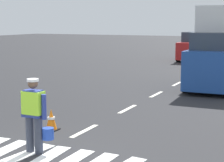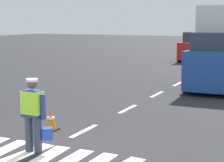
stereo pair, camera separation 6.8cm
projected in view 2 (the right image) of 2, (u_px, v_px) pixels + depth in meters
name	position (u px, v px, depth m)	size (l,w,h in m)	color
ground_plane	(217.00, 65.00, 27.32)	(96.00, 96.00, 0.00)	#28282B
crosswalk_stripes	(31.00, 158.00, 8.80)	(4.60, 1.93, 0.01)	white
road_worker	(34.00, 112.00, 9.01)	(0.77, 0.37, 1.67)	#383D4C
traffic_cone_near	(51.00, 120.00, 11.00)	(0.36, 0.36, 0.58)	black
delivery_truck	(219.00, 51.00, 17.59)	(2.16, 4.60, 3.54)	#1E4799
car_oncoming_third	(224.00, 41.00, 38.90)	(1.90, 3.93, 2.09)	silver
car_oncoming_second	(196.00, 47.00, 29.89)	(1.89, 4.28, 2.09)	red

